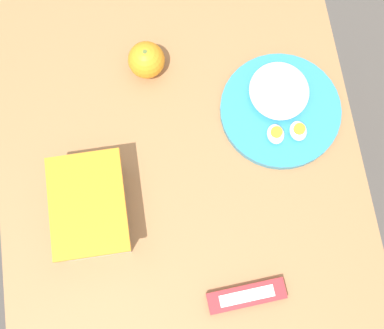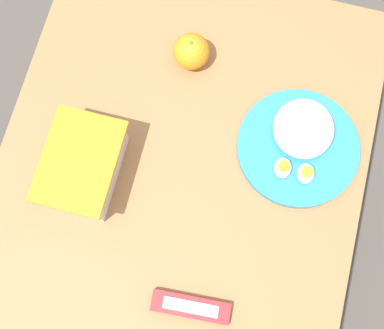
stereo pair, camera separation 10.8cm
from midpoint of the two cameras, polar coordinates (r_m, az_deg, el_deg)
The scene contains 6 objects.
ground_plane at distance 1.82m, azimuth -2.28°, elevation -7.39°, with size 10.00×10.00×0.00m, color #4C4742.
table at distance 1.22m, azimuth -3.37°, elevation -3.79°, with size 0.98×0.76×0.73m.
food_container at distance 1.08m, azimuth -13.45°, elevation -5.15°, with size 0.20×0.14×0.10m.
orange_fruit at distance 1.15m, azimuth -7.55°, elevation 10.52°, with size 0.08×0.08×0.08m.
rice_plate at distance 1.13m, azimuth 6.76°, elevation 5.81°, with size 0.26×0.26×0.05m.
candy_bar at distance 1.07m, azimuth 2.92°, elevation -14.40°, with size 0.05×0.15×0.02m.
Camera 1 is at (-0.24, 0.02, 1.80)m, focal length 50.00 mm.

